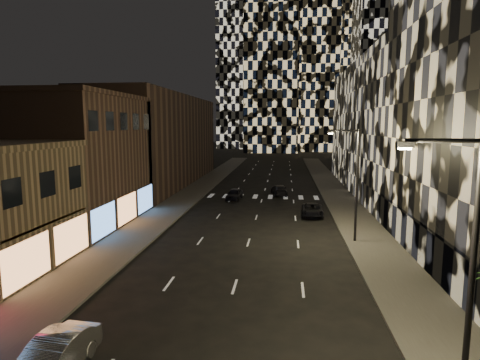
% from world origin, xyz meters
% --- Properties ---
extents(sidewalk_left, '(4.00, 120.00, 0.15)m').
position_xyz_m(sidewalk_left, '(-10.00, 50.00, 0.07)').
color(sidewalk_left, '#47443F').
rests_on(sidewalk_left, ground).
extents(sidewalk_right, '(4.00, 120.00, 0.15)m').
position_xyz_m(sidewalk_right, '(10.00, 50.00, 0.07)').
color(sidewalk_right, '#47443F').
rests_on(sidewalk_right, ground).
extents(curb_left, '(0.20, 120.00, 0.15)m').
position_xyz_m(curb_left, '(-7.90, 50.00, 0.07)').
color(curb_left, '#4C4C47').
rests_on(curb_left, ground).
extents(curb_right, '(0.20, 120.00, 0.15)m').
position_xyz_m(curb_right, '(7.90, 50.00, 0.07)').
color(curb_right, '#4C4C47').
rests_on(curb_right, ground).
extents(retail_brown, '(10.00, 15.00, 12.00)m').
position_xyz_m(retail_brown, '(-17.00, 33.50, 6.00)').
color(retail_brown, brown).
rests_on(retail_brown, ground).
extents(retail_filler_left, '(10.00, 40.00, 14.00)m').
position_xyz_m(retail_filler_left, '(-17.00, 60.00, 7.00)').
color(retail_filler_left, brown).
rests_on(retail_filler_left, ground).
extents(midrise_base, '(0.60, 25.00, 3.00)m').
position_xyz_m(midrise_base, '(12.30, 24.50, 1.50)').
color(midrise_base, '#383838').
rests_on(midrise_base, ground).
extents(midrise_filler_right, '(16.00, 40.00, 18.00)m').
position_xyz_m(midrise_filler_right, '(20.00, 57.00, 9.00)').
color(midrise_filler_right, '#232326').
rests_on(midrise_filler_right, ground).
extents(tower_center_low, '(18.00, 18.00, 95.00)m').
position_xyz_m(tower_center_low, '(-2.00, 140.00, 47.50)').
color(tower_center_low, black).
rests_on(tower_center_low, ground).
extents(streetlight_near, '(2.55, 0.25, 9.00)m').
position_xyz_m(streetlight_near, '(8.35, 10.00, 5.35)').
color(streetlight_near, black).
rests_on(streetlight_near, sidewalk_right).
extents(streetlight_far, '(2.55, 0.25, 9.00)m').
position_xyz_m(streetlight_far, '(8.35, 30.00, 5.35)').
color(streetlight_far, black).
rests_on(streetlight_far, sidewalk_right).
extents(car_silver_parked, '(1.88, 4.66, 1.51)m').
position_xyz_m(car_silver_parked, '(-5.80, 10.80, 0.75)').
color(car_silver_parked, gray).
rests_on(car_silver_parked, ground).
extents(car_dark_midlane, '(2.05, 4.27, 1.41)m').
position_xyz_m(car_dark_midlane, '(-3.50, 47.56, 0.70)').
color(car_dark_midlane, black).
rests_on(car_dark_midlane, ground).
extents(car_dark_oncoming, '(2.47, 4.99, 1.39)m').
position_xyz_m(car_dark_oncoming, '(2.16, 51.40, 0.70)').
color(car_dark_oncoming, black).
rests_on(car_dark_oncoming, ground).
extents(car_dark_rightlane, '(2.30, 4.75, 1.30)m').
position_xyz_m(car_dark_rightlane, '(5.78, 39.12, 0.65)').
color(car_dark_rightlane, black).
rests_on(car_dark_rightlane, ground).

